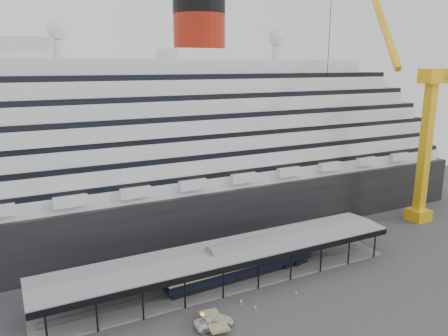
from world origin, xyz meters
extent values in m
plane|color=#39393B|center=(0.00, 0.00, 0.00)|extent=(200.00, 200.00, 0.00)
cube|color=black|center=(0.00, 32.00, 5.00)|extent=(130.00, 30.00, 10.00)
cylinder|color=maroon|center=(8.00, 32.00, 37.40)|extent=(10.00, 10.00, 9.00)
cylinder|color=black|center=(8.00, 32.00, 42.65)|extent=(10.10, 10.10, 2.50)
sphere|color=silver|center=(-18.00, 32.00, 37.70)|extent=(3.60, 3.60, 3.60)
sphere|color=silver|center=(26.00, 32.00, 37.70)|extent=(3.60, 3.60, 3.60)
cube|color=slate|center=(0.00, 5.00, 0.12)|extent=(56.00, 8.00, 0.24)
cube|color=slate|center=(0.00, 4.28, 0.28)|extent=(54.00, 0.08, 0.10)
cube|color=slate|center=(0.00, 5.72, 0.28)|extent=(54.00, 0.08, 0.10)
cube|color=black|center=(0.00, 0.50, 4.45)|extent=(56.00, 0.18, 0.90)
cube|color=black|center=(0.00, 9.50, 4.45)|extent=(56.00, 0.18, 0.90)
cube|color=slate|center=(0.00, 5.00, 5.18)|extent=(56.00, 9.00, 0.24)
cube|color=#ECAE15|center=(48.00, 10.00, 1.20)|extent=(4.00, 4.00, 2.40)
cube|color=#ECAE15|center=(48.00, 10.00, 15.40)|extent=(1.80, 1.80, 26.00)
cube|color=#ECAE15|center=(48.00, 10.00, 29.80)|extent=(5.00, 3.20, 2.80)
cube|color=#ECAE15|center=(39.13, 15.12, 39.20)|extent=(11.42, 18.78, 16.80)
cylinder|color=black|center=(30.26, 20.24, 23.60)|extent=(0.12, 0.12, 47.21)
imported|color=silver|center=(-7.11, -4.75, 0.69)|extent=(5.13, 2.74, 1.37)
cube|color=black|center=(2.33, 5.00, 0.64)|extent=(24.04, 3.73, 0.80)
cube|color=black|center=(2.33, 5.00, 1.67)|extent=(25.20, 4.23, 1.25)
cube|color=beige|center=(2.33, 5.00, 3.03)|extent=(25.20, 4.27, 1.48)
cube|color=black|center=(2.33, 5.00, 4.00)|extent=(25.20, 4.23, 0.46)
cube|color=#F84C0D|center=(-1.48, -1.68, 0.02)|extent=(0.55, 0.55, 0.03)
cone|color=#F84C0D|center=(-1.48, -1.68, 0.42)|extent=(0.46, 0.46, 0.80)
cylinder|color=white|center=(-1.48, -1.68, 0.50)|extent=(0.25, 0.25, 0.15)
cube|color=#E14F0C|center=(-0.55, -3.89, 0.02)|extent=(0.48, 0.48, 0.03)
cone|color=#E14F0C|center=(-0.55, -3.89, 0.39)|extent=(0.40, 0.40, 0.75)
cylinder|color=white|center=(-0.55, -3.89, 0.47)|extent=(0.24, 0.24, 0.14)
cube|color=#D74C0B|center=(6.59, -3.37, 0.02)|extent=(0.56, 0.56, 0.03)
cone|color=#D74C0B|center=(6.59, -3.37, 0.42)|extent=(0.47, 0.47, 0.80)
cylinder|color=white|center=(6.59, -3.37, 0.50)|extent=(0.26, 0.26, 0.16)
camera|label=1|loc=(-28.39, -48.34, 31.96)|focal=35.00mm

